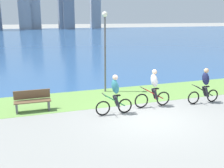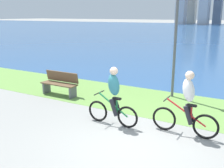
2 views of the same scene
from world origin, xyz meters
name	(u,v)px [view 2 (image 2 of 2)]	position (x,y,z in m)	size (l,w,h in m)	color
ground_plane	(135,147)	(0.00, 0.00, 0.00)	(300.00, 300.00, 0.00)	gray
grass_strip_bayside	(176,106)	(0.00, 3.31, 0.00)	(120.00, 3.05, 0.01)	#6B9947
cyclist_lead	(113,96)	(-1.08, 0.89, 0.83)	(1.57, 0.52, 1.66)	black
cyclist_trailing	(187,104)	(0.85, 1.24, 0.84)	(1.72, 0.52, 1.69)	black
bench_near_path	(60,84)	(-4.26, 2.36, 0.45)	(1.50, 0.47, 0.90)	brown
lamppost_tall	(176,24)	(-0.43, 4.30, 2.70)	(0.28, 0.28, 4.17)	#595960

